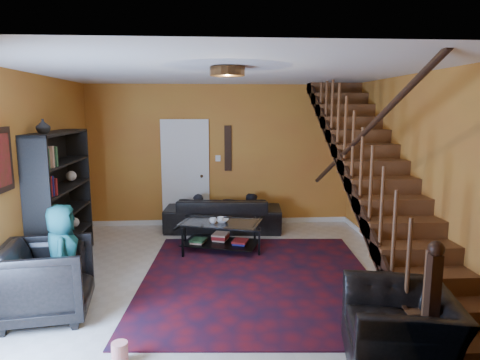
{
  "coord_description": "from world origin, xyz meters",
  "views": [
    {
      "loc": [
        -0.21,
        -5.75,
        2.32
      ],
      "look_at": [
        0.23,
        0.4,
        1.29
      ],
      "focal_mm": 32.0,
      "sensor_mm": 36.0,
      "label": 1
    }
  ],
  "objects_px": {
    "armchair_right": "(400,329)",
    "coffee_table": "(221,234)",
    "sofa": "(223,214)",
    "bookshelf": "(62,202)",
    "armchair_left": "(46,280)"
  },
  "relations": [
    {
      "from": "armchair_left",
      "to": "armchair_right",
      "type": "height_order",
      "value": "armchair_left"
    },
    {
      "from": "armchair_right",
      "to": "coffee_table",
      "type": "xyz_separation_m",
      "value": [
        -1.55,
        3.34,
        -0.06
      ]
    },
    {
      "from": "armchair_left",
      "to": "coffee_table",
      "type": "bearing_deg",
      "value": -50.56
    },
    {
      "from": "coffee_table",
      "to": "sofa",
      "type": "bearing_deg",
      "value": 86.19
    },
    {
      "from": "armchair_right",
      "to": "coffee_table",
      "type": "distance_m",
      "value": 3.68
    },
    {
      "from": "bookshelf",
      "to": "armchair_right",
      "type": "distance_m",
      "value": 4.87
    },
    {
      "from": "sofa",
      "to": "coffee_table",
      "type": "relative_size",
      "value": 1.54
    },
    {
      "from": "sofa",
      "to": "armchair_right",
      "type": "relative_size",
      "value": 2.09
    },
    {
      "from": "armchair_left",
      "to": "coffee_table",
      "type": "xyz_separation_m",
      "value": [
        2.0,
        2.18,
        -0.15
      ]
    },
    {
      "from": "bookshelf",
      "to": "sofa",
      "type": "relative_size",
      "value": 0.9
    },
    {
      "from": "sofa",
      "to": "armchair_right",
      "type": "bearing_deg",
      "value": 112.92
    },
    {
      "from": "bookshelf",
      "to": "coffee_table",
      "type": "xyz_separation_m",
      "value": [
        2.36,
        0.49,
        -0.68
      ]
    },
    {
      "from": "bookshelf",
      "to": "armchair_right",
      "type": "height_order",
      "value": "bookshelf"
    },
    {
      "from": "bookshelf",
      "to": "armchair_left",
      "type": "bearing_deg",
      "value": -78.14
    },
    {
      "from": "bookshelf",
      "to": "coffee_table",
      "type": "height_order",
      "value": "bookshelf"
    }
  ]
}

